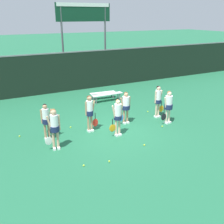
# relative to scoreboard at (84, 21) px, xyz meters

# --- Properties ---
(ground_plane) EXTENTS (140.00, 140.00, 0.00)m
(ground_plane) POSITION_rel_scoreboard_xyz_m (-2.35, -9.19, -4.73)
(ground_plane) COLOR #216642
(fence_windscreen) EXTENTS (60.00, 0.08, 2.77)m
(fence_windscreen) POSITION_rel_scoreboard_xyz_m (-2.35, -1.65, -3.33)
(fence_windscreen) COLOR black
(fence_windscreen) RESTS_ON ground_plane
(scoreboard) EXTENTS (4.24, 0.15, 5.95)m
(scoreboard) POSITION_rel_scoreboard_xyz_m (0.00, 0.00, 0.00)
(scoreboard) COLOR #515156
(scoreboard) RESTS_ON ground_plane
(bench_courtside) EXTENTS (2.02, 0.36, 0.48)m
(bench_courtside) POSITION_rel_scoreboard_xyz_m (-0.62, -5.06, -4.31)
(bench_courtside) COLOR silver
(bench_courtside) RESTS_ON ground_plane
(bench_far) EXTENTS (1.69, 0.52, 0.43)m
(bench_far) POSITION_rel_scoreboard_xyz_m (-0.65, -4.44, -4.36)
(bench_far) COLOR silver
(bench_far) RESTS_ON ground_plane
(player_0) EXTENTS (0.65, 0.36, 1.73)m
(player_0) POSITION_rel_scoreboard_xyz_m (-5.28, -9.70, -3.70)
(player_0) COLOR tan
(player_0) RESTS_ON ground_plane
(player_1) EXTENTS (0.65, 0.35, 1.70)m
(player_1) POSITION_rel_scoreboard_xyz_m (-2.46, -9.74, -3.73)
(player_1) COLOR beige
(player_1) RESTS_ON ground_plane
(player_2) EXTENTS (0.69, 0.41, 1.67)m
(player_2) POSITION_rel_scoreboard_xyz_m (0.46, -9.63, -3.74)
(player_2) COLOR beige
(player_2) RESTS_ON ground_plane
(player_3) EXTENTS (0.61, 0.34, 1.62)m
(player_3) POSITION_rel_scoreboard_xyz_m (-5.35, -8.64, -3.79)
(player_3) COLOR tan
(player_3) RESTS_ON ground_plane
(player_4) EXTENTS (0.62, 0.33, 1.74)m
(player_4) POSITION_rel_scoreboard_xyz_m (-3.37, -8.75, -3.70)
(player_4) COLOR tan
(player_4) RESTS_ON ground_plane
(player_5) EXTENTS (0.69, 0.40, 1.63)m
(player_5) POSITION_rel_scoreboard_xyz_m (-1.42, -8.68, -3.77)
(player_5) COLOR tan
(player_5) RESTS_ON ground_plane
(player_6) EXTENTS (0.65, 0.35, 1.72)m
(player_6) POSITION_rel_scoreboard_xyz_m (0.50, -8.73, -3.71)
(player_6) COLOR beige
(player_6) RESTS_ON ground_plane
(tennis_ball_0) EXTENTS (0.07, 0.07, 0.07)m
(tennis_ball_0) POSITION_rel_scoreboard_xyz_m (0.50, -7.88, -4.69)
(tennis_ball_0) COLOR #CCE033
(tennis_ball_0) RESTS_ON ground_plane
(tennis_ball_1) EXTENTS (0.07, 0.07, 0.07)m
(tennis_ball_1) POSITION_rel_scoreboard_xyz_m (-3.83, -11.62, -4.69)
(tennis_ball_1) COLOR #CCE033
(tennis_ball_1) RESTS_ON ground_plane
(tennis_ball_2) EXTENTS (0.07, 0.07, 0.07)m
(tennis_ball_2) POSITION_rel_scoreboard_xyz_m (-0.08, -9.93, -4.69)
(tennis_ball_2) COLOR #CCE033
(tennis_ball_2) RESTS_ON ground_plane
(tennis_ball_3) EXTENTS (0.07, 0.07, 0.07)m
(tennis_ball_3) POSITION_rel_scoreboard_xyz_m (-1.95, -11.14, -4.69)
(tennis_ball_3) COLOR #CCE033
(tennis_ball_3) RESTS_ON ground_plane
(tennis_ball_4) EXTENTS (0.07, 0.07, 0.07)m
(tennis_ball_4) POSITION_rel_scoreboard_xyz_m (-6.42, -7.86, -4.69)
(tennis_ball_4) COLOR #CCE033
(tennis_ball_4) RESTS_ON ground_plane
(tennis_ball_5) EXTENTS (0.07, 0.07, 0.07)m
(tennis_ball_5) POSITION_rel_scoreboard_xyz_m (-4.06, -7.96, -4.69)
(tennis_ball_5) COLOR #CCE033
(tennis_ball_5) RESTS_ON ground_plane
(tennis_ball_6) EXTENTS (0.07, 0.07, 0.07)m
(tennis_ball_6) POSITION_rel_scoreboard_xyz_m (1.74, -7.57, -4.69)
(tennis_ball_6) COLOR #CCE033
(tennis_ball_6) RESTS_ON ground_plane
(tennis_ball_7) EXTENTS (0.07, 0.07, 0.07)m
(tennis_ball_7) POSITION_rel_scoreboard_xyz_m (-4.78, -11.45, -4.69)
(tennis_ball_7) COLOR #CCE033
(tennis_ball_7) RESTS_ON ground_plane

